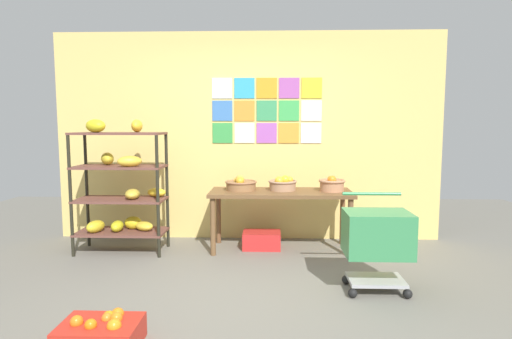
% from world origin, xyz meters
% --- Properties ---
extents(ground, '(9.76, 9.76, 0.00)m').
position_xyz_m(ground, '(0.00, 0.00, 0.00)').
color(ground, slate).
extents(back_wall_with_art, '(4.88, 0.07, 2.62)m').
position_xyz_m(back_wall_with_art, '(0.00, 1.91, 1.31)').
color(back_wall_with_art, '#E5C66C').
rests_on(back_wall_with_art, ground).
extents(banana_shelf_unit, '(1.02, 0.55, 1.52)m').
position_xyz_m(banana_shelf_unit, '(-1.41, 1.26, 0.80)').
color(banana_shelf_unit, black).
rests_on(banana_shelf_unit, ground).
extents(display_table, '(1.64, 0.63, 0.70)m').
position_xyz_m(display_table, '(0.41, 1.40, 0.61)').
color(display_table, brown).
rests_on(display_table, ground).
extents(fruit_basket_back_left, '(0.37, 0.37, 0.18)m').
position_xyz_m(fruit_basket_back_left, '(-0.06, 1.45, 0.76)').
color(fruit_basket_back_left, olive).
rests_on(fruit_basket_back_left, display_table).
extents(fruit_basket_left, '(0.31, 0.31, 0.18)m').
position_xyz_m(fruit_basket_left, '(1.01, 1.41, 0.78)').
color(fruit_basket_left, tan).
rests_on(fruit_basket_left, display_table).
extents(fruit_basket_centre, '(0.33, 0.33, 0.18)m').
position_xyz_m(fruit_basket_centre, '(0.44, 1.46, 0.77)').
color(fruit_basket_centre, '#A67C5B').
rests_on(fruit_basket_centre, display_table).
extents(produce_crate_under_table, '(0.44, 0.30, 0.20)m').
position_xyz_m(produce_crate_under_table, '(0.19, 1.44, 0.10)').
color(produce_crate_under_table, red).
rests_on(produce_crate_under_table, ground).
extents(orange_crate_foreground, '(0.52, 0.36, 0.22)m').
position_xyz_m(orange_crate_foreground, '(-0.82, -0.83, 0.09)').
color(orange_crate_foreground, red).
rests_on(orange_crate_foreground, ground).
extents(shopping_cart, '(0.56, 0.46, 0.84)m').
position_xyz_m(shopping_cart, '(1.22, 0.18, 0.49)').
color(shopping_cart, black).
rests_on(shopping_cart, ground).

